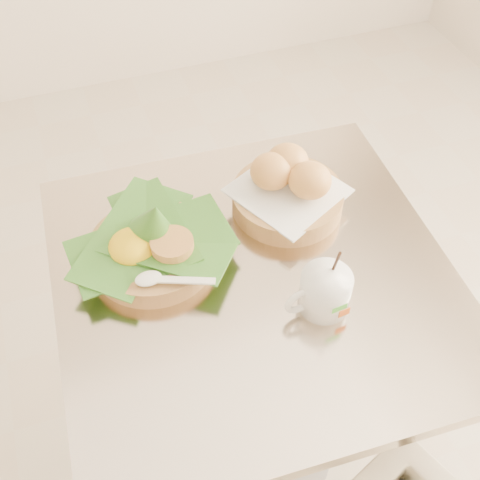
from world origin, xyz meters
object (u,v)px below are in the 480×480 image
object	(u,v)px
rice_basket	(152,244)
bread_basket	(288,188)
cafe_table	(253,341)
coffee_mug	(324,291)

from	to	relation	value
rice_basket	bread_basket	world-z (taller)	rice_basket
cafe_table	bread_basket	size ratio (longest dim) A/B	3.05
rice_basket	coffee_mug	size ratio (longest dim) A/B	1.92
rice_basket	bread_basket	xyz separation A→B (m)	(0.28, 0.05, 0.01)
bread_basket	cafe_table	bearing A→B (deg)	-130.07
cafe_table	bread_basket	xyz separation A→B (m)	(0.12, 0.14, 0.27)
coffee_mug	cafe_table	bearing A→B (deg)	130.48
cafe_table	bread_basket	bearing A→B (deg)	49.93
rice_basket	bread_basket	distance (m)	0.28
rice_basket	bread_basket	size ratio (longest dim) A/B	1.16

